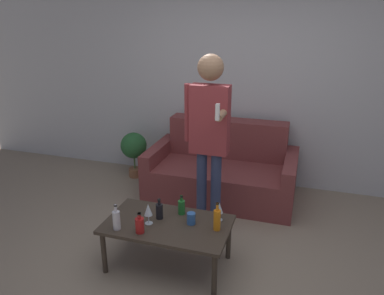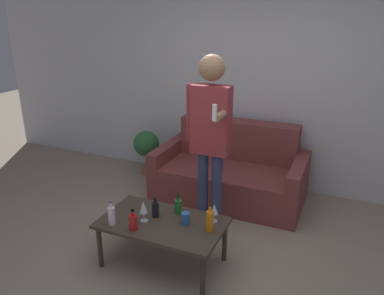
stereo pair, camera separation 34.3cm
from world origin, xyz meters
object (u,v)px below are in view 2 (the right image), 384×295
Objects in this scene: coffee_table at (162,226)px; bottle_orange at (178,206)px; couch at (231,172)px; person_standing_front at (210,130)px.

bottle_orange is at bearing 71.16° from coffee_table.
coffee_table is 0.23m from bottle_orange.
bottle_orange is at bearing -92.89° from couch.
person_standing_front is (0.19, 0.64, 0.71)m from coffee_table.
coffee_table is at bearing -106.25° from person_standing_front.
couch is 1.63× the size of coffee_table.
bottle_orange is (-0.07, -1.33, 0.19)m from couch.
person_standing_front reaches higher than bottle_orange.
coffee_table is (-0.13, -1.52, 0.07)m from couch.
couch reaches higher than bottle_orange.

